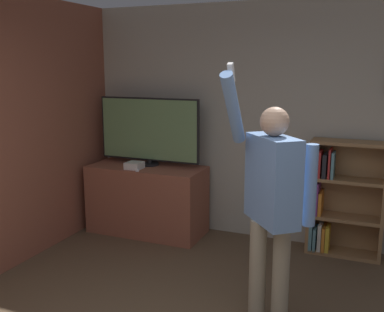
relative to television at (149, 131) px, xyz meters
The scene contains 8 objects.
wall_back 1.44m from the television, 12.97° to the left, with size 6.36×0.09×2.70m.
wall_side_brick 1.51m from the television, 122.89° to the right, with size 0.06×4.71×2.70m.
tv_ledge 0.83m from the television, 90.00° to the right, with size 1.38×0.61×0.82m.
television is the anchor object (origin of this frame).
game_console 0.46m from the television, 107.12° to the right, with size 0.18×0.18×0.08m.
remote_loose 0.51m from the television, 90.08° to the right, with size 0.09×0.14×0.02m.
bookshelf 2.28m from the television, ahead, with size 0.77×0.28×1.24m.
person 2.39m from the television, 40.12° to the right, with size 0.64×0.59×2.03m.
Camera 1 is at (1.10, -1.87, 2.01)m, focal length 42.00 mm.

